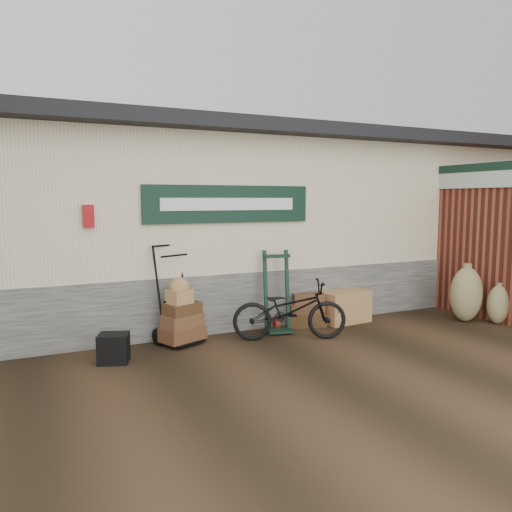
{
  "coord_description": "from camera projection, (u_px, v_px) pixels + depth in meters",
  "views": [
    {
      "loc": [
        -3.13,
        -5.89,
        2.03
      ],
      "look_at": [
        0.1,
        0.9,
        1.16
      ],
      "focal_mm": 35.0,
      "sensor_mm": 36.0,
      "label": 1
    }
  ],
  "objects": [
    {
      "name": "ground",
      "position": [
        277.0,
        347.0,
        6.85
      ],
      "size": [
        80.0,
        80.0,
        0.0
      ],
      "primitive_type": "plane",
      "color": "black",
      "rests_on": "ground"
    },
    {
      "name": "burlap_sack_left",
      "position": [
        466.0,
        294.0,
        8.25
      ],
      "size": [
        0.61,
        0.53,
        0.91
      ],
      "primitive_type": "ellipsoid",
      "rotation": [
        0.0,
        0.0,
        0.1
      ],
      "color": "olive",
      "rests_on": "ground"
    },
    {
      "name": "brick_outbuilding",
      "position": [
        460.0,
        236.0,
        9.78
      ],
      "size": [
        1.71,
        4.51,
        2.62
      ],
      "color": "maroon",
      "rests_on": "ground"
    },
    {
      "name": "bicycle",
      "position": [
        290.0,
        307.0,
        7.17
      ],
      "size": [
        1.13,
        1.74,
        0.96
      ],
      "primitive_type": "imported",
      "rotation": [
        0.0,
        0.0,
        1.2
      ],
      "color": "black",
      "rests_on": "ground"
    },
    {
      "name": "burlap_sack_right",
      "position": [
        498.0,
        305.0,
        8.1
      ],
      "size": [
        0.44,
        0.39,
        0.63
      ],
      "primitive_type": "ellipsoid",
      "rotation": [
        0.0,
        0.0,
        0.15
      ],
      "color": "olive",
      "rests_on": "ground"
    },
    {
      "name": "porter_trolley",
      "position": [
        175.0,
        293.0,
        7.0
      ],
      "size": [
        0.85,
        0.75,
        1.42
      ],
      "primitive_type": null,
      "rotation": [
        0.0,
        0.0,
        0.37
      ],
      "color": "black",
      "rests_on": "ground"
    },
    {
      "name": "station_building",
      "position": [
        207.0,
        222.0,
        9.12
      ],
      "size": [
        14.4,
        4.1,
        3.2
      ],
      "color": "#4C4C47",
      "rests_on": "ground"
    },
    {
      "name": "black_trunk",
      "position": [
        114.0,
        348.0,
        6.19
      ],
      "size": [
        0.45,
        0.42,
        0.36
      ],
      "primitive_type": "cube",
      "rotation": [
        0.0,
        0.0,
        -0.35
      ],
      "color": "black",
      "rests_on": "ground"
    },
    {
      "name": "suitcase_stack",
      "position": [
        306.0,
        309.0,
        8.0
      ],
      "size": [
        0.68,
        0.54,
        0.53
      ],
      "primitive_type": null,
      "rotation": [
        0.0,
        0.0,
        -0.31
      ],
      "color": "#3A2412",
      "rests_on": "ground"
    },
    {
      "name": "wicker_hamper",
      "position": [
        343.0,
        306.0,
        8.26
      ],
      "size": [
        0.84,
        0.59,
        0.52
      ],
      "primitive_type": "cube",
      "rotation": [
        0.0,
        0.0,
        0.1
      ],
      "color": "olive",
      "rests_on": "ground"
    },
    {
      "name": "green_barrow",
      "position": [
        277.0,
        292.0,
        7.6
      ],
      "size": [
        0.52,
        0.46,
        1.24
      ],
      "primitive_type": null,
      "rotation": [
        0.0,
        0.0,
        -0.2
      ],
      "color": "black",
      "rests_on": "ground"
    }
  ]
}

